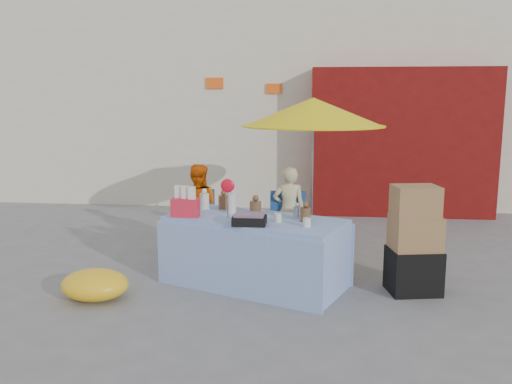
# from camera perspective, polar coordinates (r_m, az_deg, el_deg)

# --- Properties ---
(ground) EXTENTS (80.00, 80.00, 0.00)m
(ground) POSITION_cam_1_polar(r_m,az_deg,el_deg) (6.02, -0.53, -10.41)
(ground) COLOR slate
(ground) RESTS_ON ground
(backdrop) EXTENTS (14.00, 8.00, 7.80)m
(backdrop) POSITION_cam_1_polar(r_m,az_deg,el_deg) (13.16, 5.72, 14.32)
(backdrop) COLOR silver
(backdrop) RESTS_ON ground
(market_table) EXTENTS (2.21, 1.62, 1.21)m
(market_table) POSITION_cam_1_polar(r_m,az_deg,el_deg) (6.12, -0.20, -6.18)
(market_table) COLOR #97B7F2
(market_table) RESTS_ON ground
(chair_left) EXTENTS (0.52, 0.51, 0.85)m
(chair_left) POSITION_cam_1_polar(r_m,az_deg,el_deg) (7.39, -6.36, -4.52)
(chair_left) COLOR #1F4B90
(chair_left) RESTS_ON ground
(chair_right) EXTENTS (0.52, 0.51, 0.85)m
(chair_right) POSITION_cam_1_polar(r_m,az_deg,el_deg) (7.23, 3.39, -4.80)
(chair_right) COLOR #1F4B90
(chair_right) RESTS_ON ground
(vendor_orange) EXTENTS (0.62, 0.50, 1.21)m
(vendor_orange) POSITION_cam_1_polar(r_m,az_deg,el_deg) (7.44, -6.18, -1.67)
(vendor_orange) COLOR orange
(vendor_orange) RESTS_ON ground
(vendor_beige) EXTENTS (0.46, 0.32, 1.19)m
(vendor_beige) POSITION_cam_1_polar(r_m,az_deg,el_deg) (7.28, 3.48, -1.95)
(vendor_beige) COLOR beige
(vendor_beige) RESTS_ON ground
(umbrella) EXTENTS (1.90, 1.90, 2.09)m
(umbrella) POSITION_cam_1_polar(r_m,az_deg,el_deg) (7.27, 6.04, 8.30)
(umbrella) COLOR gray
(umbrella) RESTS_ON ground
(box_stack) EXTENTS (0.60, 0.53, 1.18)m
(box_stack) POSITION_cam_1_polar(r_m,az_deg,el_deg) (6.08, 16.34, -5.26)
(box_stack) COLOR black
(box_stack) RESTS_ON ground
(tarp_bundle) EXTENTS (0.80, 0.69, 0.32)m
(tarp_bundle) POSITION_cam_1_polar(r_m,az_deg,el_deg) (5.99, -16.60, -9.34)
(tarp_bundle) COLOR yellow
(tarp_bundle) RESTS_ON ground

